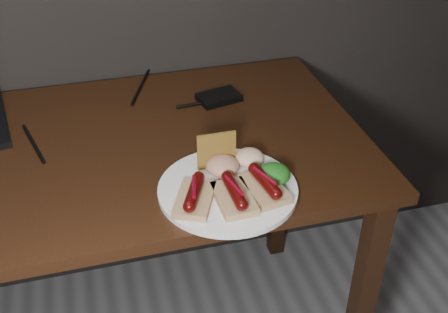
% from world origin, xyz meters
% --- Properties ---
extents(desk, '(1.40, 0.70, 0.75)m').
position_xyz_m(desk, '(0.00, 1.38, 0.66)').
color(desk, '#311A0C').
rests_on(desk, ground).
extents(hard_drive, '(0.12, 0.10, 0.02)m').
position_xyz_m(hard_drive, '(0.40, 1.53, 0.76)').
color(hard_drive, black).
rests_on(hard_drive, desk).
extents(desk_cables, '(0.95, 0.42, 0.01)m').
position_xyz_m(desk_cables, '(-0.03, 1.52, 0.75)').
color(desk_cables, black).
rests_on(desk_cables, desk).
extents(plate, '(0.35, 0.35, 0.01)m').
position_xyz_m(plate, '(0.31, 1.14, 0.76)').
color(plate, white).
rests_on(plate, desk).
extents(bread_sausage_left, '(0.11, 0.13, 0.04)m').
position_xyz_m(bread_sausage_left, '(0.24, 1.11, 0.78)').
color(bread_sausage_left, tan).
rests_on(bread_sausage_left, plate).
extents(bread_sausage_center, '(0.07, 0.12, 0.04)m').
position_xyz_m(bread_sausage_center, '(0.31, 1.09, 0.78)').
color(bread_sausage_center, tan).
rests_on(bread_sausage_center, plate).
extents(bread_sausage_right, '(0.09, 0.13, 0.04)m').
position_xyz_m(bread_sausage_right, '(0.38, 1.11, 0.78)').
color(bread_sausage_right, tan).
rests_on(bread_sausage_right, plate).
extents(crispbread, '(0.08, 0.01, 0.08)m').
position_xyz_m(crispbread, '(0.31, 1.22, 0.80)').
color(crispbread, '#AD7E2F').
rests_on(crispbread, plate).
extents(salad_greens, '(0.07, 0.07, 0.04)m').
position_xyz_m(salad_greens, '(0.41, 1.14, 0.78)').
color(salad_greens, '#115616').
rests_on(salad_greens, plate).
extents(salsa_mound, '(0.07, 0.07, 0.04)m').
position_xyz_m(salsa_mound, '(0.32, 1.19, 0.78)').
color(salsa_mound, maroon).
rests_on(salsa_mound, plate).
extents(coleslaw_mound, '(0.06, 0.06, 0.04)m').
position_xyz_m(coleslaw_mound, '(0.38, 1.21, 0.78)').
color(coleslaw_mound, white).
rests_on(coleslaw_mound, plate).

